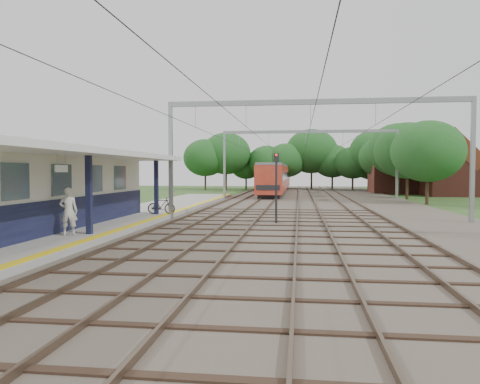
{
  "coord_description": "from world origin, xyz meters",
  "views": [
    {
      "loc": [
        2.6,
        -12.04,
        2.9
      ],
      "look_at": [
        -1.13,
        17.18,
        1.6
      ],
      "focal_mm": 35.0,
      "sensor_mm": 36.0,
      "label": 1
    }
  ],
  "objects_px": {
    "signal_post": "(276,182)",
    "bicycle": "(161,206)",
    "person": "(68,211)",
    "train": "(277,178)"
  },
  "relations": [
    {
      "from": "person",
      "to": "signal_post",
      "type": "bearing_deg",
      "value": -155.13
    },
    {
      "from": "bicycle",
      "to": "train",
      "type": "relative_size",
      "value": 0.05
    },
    {
      "from": "signal_post",
      "to": "bicycle",
      "type": "bearing_deg",
      "value": 160.34
    },
    {
      "from": "person",
      "to": "signal_post",
      "type": "height_order",
      "value": "signal_post"
    },
    {
      "from": "bicycle",
      "to": "person",
      "type": "bearing_deg",
      "value": 174.34
    },
    {
      "from": "bicycle",
      "to": "train",
      "type": "xyz_separation_m",
      "value": [
        5.1,
        36.59,
        1.21
      ]
    },
    {
      "from": "bicycle",
      "to": "train",
      "type": "distance_m",
      "value": 36.96
    },
    {
      "from": "train",
      "to": "signal_post",
      "type": "xyz_separation_m",
      "value": [
        1.85,
        -38.34,
        0.27
      ]
    },
    {
      "from": "bicycle",
      "to": "train",
      "type": "bearing_deg",
      "value": -7.93
    },
    {
      "from": "train",
      "to": "signal_post",
      "type": "bearing_deg",
      "value": -87.24
    }
  ]
}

